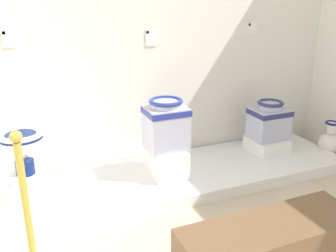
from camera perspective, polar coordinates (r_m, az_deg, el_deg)
The scene contains 13 objects.
wall_back at distance 3.44m, azimuth -3.61°, elevation 16.43°, with size 4.23×0.06×2.87m, color white.
display_platform at distance 3.36m, azimuth -0.29°, elevation -8.21°, with size 3.51×0.89×0.10m, color white.
plinth_block_squat_floral at distance 3.19m, azimuth -20.83°, elevation -8.95°, with size 0.31×0.31×0.13m, color white.
antique_toilet_squat_floral at distance 3.05m, azimuth -21.58°, elevation -3.40°, with size 0.34×0.34×0.42m.
plinth_block_pale_glazed at distance 3.30m, azimuth -0.31°, elevation -5.46°, with size 0.29×0.40×0.24m, color white.
antique_toilet_pale_glazed at distance 3.17m, azimuth -0.32°, elevation 0.42°, with size 0.36×0.29×0.45m.
plinth_block_broad_patterned at distance 3.91m, azimuth 15.02°, elevation -2.79°, with size 0.33×0.36×0.14m, color white.
antique_toilet_broad_patterned at distance 3.82m, azimuth 15.37°, elevation 0.94°, with size 0.36×0.29×0.39m.
info_placard_first at distance 3.22m, azimuth -23.44°, elevation 12.38°, with size 0.10×0.01×0.14m.
info_placard_second at distance 3.44m, azimuth -2.67°, elevation 13.57°, with size 0.10×0.01×0.15m.
info_placard_third at distance 3.94m, azimuth 12.87°, elevation 14.49°, with size 0.11×0.01×0.14m.
decorative_vase_spare at distance 4.23m, azimuth 23.68°, elevation -2.32°, with size 0.22×0.22×0.39m.
stanchion_post_near_left at distance 2.28m, azimuth -20.23°, elevation -17.49°, with size 0.26×0.26×0.99m.
Camera 1 is at (0.88, -0.34, 1.62)m, focal length 39.38 mm.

